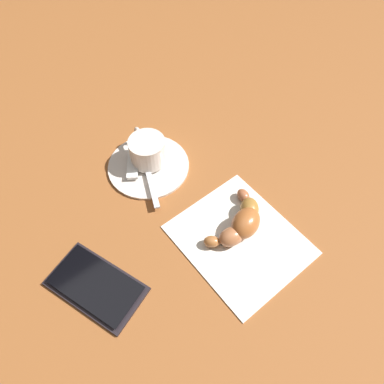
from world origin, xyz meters
TOP-DOWN VIEW (x-y plane):
  - ground_plane at (0.00, 0.00)m, footprint 1.80×1.80m
  - saucer at (-0.09, -0.03)m, footprint 0.14×0.14m
  - espresso_cup at (-0.10, -0.02)m, footprint 0.08×0.06m
  - teaspoon at (-0.08, -0.03)m, footprint 0.13×0.06m
  - sugar_packet at (-0.10, -0.05)m, footprint 0.06×0.05m
  - napkin at (0.11, 0.00)m, footprint 0.19×0.16m
  - croissant at (0.10, 0.01)m, footprint 0.08×0.12m
  - cell_phone at (0.04, -0.21)m, footprint 0.15×0.12m

SIDE VIEW (x-z plane):
  - ground_plane at x=0.00m, z-range 0.00..0.00m
  - napkin at x=0.11m, z-range 0.00..0.00m
  - saucer at x=-0.09m, z-range 0.00..0.01m
  - cell_phone at x=0.04m, z-range 0.00..0.01m
  - teaspoon at x=-0.08m, z-range 0.01..0.02m
  - sugar_packet at x=-0.10m, z-range 0.01..0.02m
  - croissant at x=0.10m, z-range 0.00..0.04m
  - espresso_cup at x=-0.10m, z-range 0.01..0.06m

